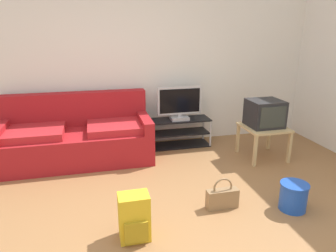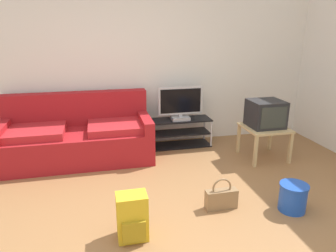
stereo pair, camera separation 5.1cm
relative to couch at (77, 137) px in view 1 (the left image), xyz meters
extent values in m
cube|color=olive|center=(0.78, -1.95, -0.34)|extent=(9.00, 9.80, 0.02)
cube|color=silver|center=(0.78, 0.50, 1.02)|extent=(9.00, 0.10, 2.70)
cube|color=maroon|center=(0.00, -0.06, -0.12)|extent=(2.06, 0.91, 0.43)
cube|color=maroon|center=(0.00, 0.30, 0.34)|extent=(2.06, 0.20, 0.49)
cube|color=maroon|center=(-0.96, -0.06, 0.19)|extent=(0.14, 0.91, 0.18)
cube|color=maroon|center=(0.96, -0.06, 0.19)|extent=(0.14, 0.91, 0.18)
cube|color=#AF2026|center=(-0.57, -0.12, 0.15)|extent=(0.82, 0.63, 0.10)
cube|color=#AF2026|center=(0.57, -0.12, 0.15)|extent=(0.82, 0.63, 0.10)
cube|color=black|center=(1.55, 0.18, 0.10)|extent=(0.98, 0.37, 0.02)
cube|color=black|center=(1.55, 0.18, -0.11)|extent=(0.94, 0.35, 0.02)
cube|color=black|center=(1.55, 0.18, -0.32)|extent=(0.98, 0.37, 0.02)
cylinder|color=#B7B7BC|center=(1.08, 0.01, -0.11)|extent=(0.03, 0.03, 0.44)
cylinder|color=#B7B7BC|center=(2.03, 0.01, -0.11)|extent=(0.03, 0.03, 0.44)
cylinder|color=#B7B7BC|center=(1.08, 0.35, -0.11)|extent=(0.03, 0.03, 0.44)
cylinder|color=#B7B7BC|center=(2.03, 0.35, -0.11)|extent=(0.03, 0.03, 0.44)
cube|color=#B2B2B7|center=(1.55, 0.16, 0.13)|extent=(0.28, 0.22, 0.05)
cube|color=#B2B2B7|center=(1.55, 0.16, 0.18)|extent=(0.05, 0.04, 0.04)
cube|color=#B2B2B7|center=(1.55, 0.16, 0.41)|extent=(0.69, 0.04, 0.43)
cube|color=black|center=(1.55, 0.14, 0.41)|extent=(0.63, 0.01, 0.37)
cube|color=tan|center=(2.61, -0.56, 0.13)|extent=(0.59, 0.59, 0.03)
cube|color=tan|center=(2.34, -0.83, -0.11)|extent=(0.04, 0.04, 0.44)
cube|color=tan|center=(2.87, -0.83, -0.11)|extent=(0.04, 0.04, 0.44)
cube|color=tan|center=(2.34, -0.30, -0.11)|extent=(0.04, 0.04, 0.44)
cube|color=tan|center=(2.87, -0.30, -0.11)|extent=(0.04, 0.04, 0.44)
cube|color=#232326|center=(2.61, -0.54, 0.33)|extent=(0.46, 0.42, 0.38)
cube|color=#333833|center=(2.61, -0.76, 0.33)|extent=(0.38, 0.01, 0.29)
cube|color=gold|center=(0.54, -1.96, -0.11)|extent=(0.27, 0.20, 0.44)
cube|color=#A4851A|center=(0.54, -2.07, -0.19)|extent=(0.21, 0.04, 0.19)
cylinder|color=#A4851A|center=(0.47, -1.84, -0.09)|extent=(0.04, 0.04, 0.35)
cylinder|color=#A4851A|center=(0.62, -1.84, -0.09)|extent=(0.04, 0.04, 0.35)
cube|color=olive|center=(1.51, -1.68, -0.23)|extent=(0.34, 0.11, 0.21)
torus|color=olive|center=(1.51, -1.68, -0.09)|extent=(0.21, 0.02, 0.21)
cylinder|color=blue|center=(2.21, -1.88, -0.18)|extent=(0.28, 0.28, 0.29)
cylinder|color=blue|center=(2.21, -1.88, -0.05)|extent=(0.29, 0.29, 0.02)
camera|label=1|loc=(0.27, -4.35, 1.49)|focal=33.34mm
camera|label=2|loc=(0.32, -4.37, 1.49)|focal=33.34mm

